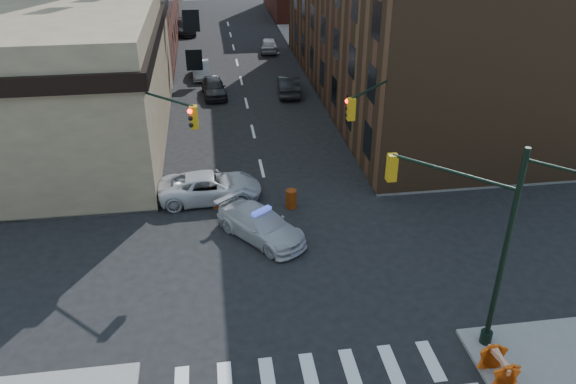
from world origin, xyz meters
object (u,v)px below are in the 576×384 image
object	(u,v)px
parked_car_wnear	(214,87)
police_car	(261,225)
barricade_se_a	(498,367)
parked_car_enear	(288,85)
pedestrian_b	(101,196)
barricade_nw_a	(150,190)
parked_car_wfar	(201,69)
pickup	(210,187)
barrel_road	(291,199)
barrel_bank	(217,200)
pedestrian_a	(77,181)

from	to	relation	value
parked_car_wnear	police_car	bearing A→B (deg)	-89.89
police_car	barricade_se_a	world-z (taller)	police_car
parked_car_enear	pedestrian_b	size ratio (longest dim) A/B	3.01
barricade_nw_a	parked_car_wfar	bearing A→B (deg)	70.50
pickup	barrel_road	xyz separation A→B (m)	(4.27, -1.51, -0.26)
parked_car_enear	parked_car_wnear	bearing A→B (deg)	1.19
pedestrian_b	barricade_nw_a	size ratio (longest dim) A/B	1.41
police_car	parked_car_wnear	size ratio (longest dim) A/B	1.13
pickup	barrel_road	bearing A→B (deg)	-110.57
parked_car_wfar	pedestrian_b	size ratio (longest dim) A/B	2.78
barricade_nw_a	parked_car_enear	bearing A→B (deg)	46.64
pickup	barrel_bank	distance (m)	1.03
parked_car_wnear	barricade_se_a	size ratio (longest dim) A/B	3.44
pedestrian_a	pedestrian_b	bearing A→B (deg)	-16.94
police_car	barrel_road	xyz separation A→B (m)	(1.90, 2.73, -0.22)
parked_car_wfar	police_car	bearing A→B (deg)	-86.91
parked_car_wnear	barrel_road	bearing A→B (deg)	-83.64
police_car	barricade_se_a	distance (m)	12.56
parked_car_wnear	pedestrian_b	distance (m)	19.14
pedestrian_a	barrel_road	world-z (taller)	pedestrian_a
pedestrian_a	parked_car_wnear	bearing A→B (deg)	95.12
parked_car_wfar	barrel_road	xyz separation A→B (m)	(4.63, -24.58, -0.20)
pickup	parked_car_wnear	world-z (taller)	pickup
parked_car_wfar	parked_car_enear	size ratio (longest dim) A/B	0.92
parked_car_wnear	pedestrian_a	bearing A→B (deg)	-119.85
parked_car_wnear	barrel_bank	distance (m)	18.46
barrel_bank	police_car	bearing A→B (deg)	-58.24
parked_car_wnear	parked_car_enear	world-z (taller)	parked_car_enear
pickup	pedestrian_b	distance (m)	5.72
parked_car_enear	barrel_bank	bearing A→B (deg)	74.46
parked_car_wnear	pickup	bearing A→B (deg)	-96.55
police_car	parked_car_wfar	size ratio (longest dim) A/B	1.17
barricade_nw_a	barrel_road	bearing A→B (deg)	-27.26
barrel_road	barricade_nw_a	bearing A→B (deg)	164.72
police_car	pedestrian_b	world-z (taller)	pedestrian_b
pedestrian_b	pickup	bearing A→B (deg)	14.99
parked_car_wfar	barricade_nw_a	xyz separation A→B (m)	(-2.97, -22.51, -0.15)
parked_car_enear	barricade_se_a	world-z (taller)	parked_car_enear
pickup	barrel_bank	world-z (taller)	pickup
parked_car_wfar	pedestrian_b	distance (m)	24.19
pedestrian_a	pedestrian_b	xyz separation A→B (m)	(1.47, -1.61, -0.15)
parked_car_wfar	barricade_nw_a	bearing A→B (deg)	-100.11
barricade_nw_a	pedestrian_a	bearing A→B (deg)	160.25
pickup	pedestrian_a	size ratio (longest dim) A/B	3.00
parked_car_wnear	barricade_nw_a	world-z (taller)	parked_car_wnear
pickup	parked_car_wfar	size ratio (longest dim) A/B	1.29
barrel_bank	pickup	bearing A→B (deg)	108.87
barrel_road	parked_car_wnear	bearing A→B (deg)	100.69
parked_car_wnear	parked_car_enear	bearing A→B (deg)	-7.35
barricade_nw_a	barricade_se_a	bearing A→B (deg)	-61.45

